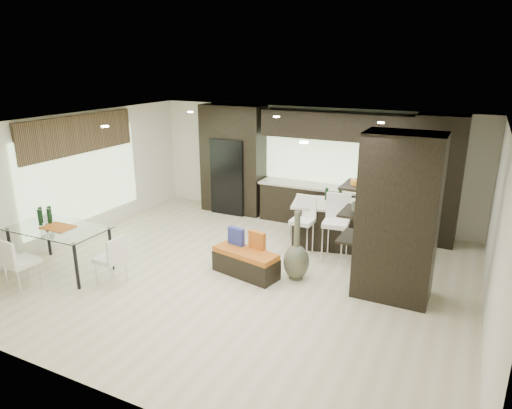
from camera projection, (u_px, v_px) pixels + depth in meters
The scene contains 22 objects.
ground at pixel (242, 273), 8.35m from camera, with size 8.00×8.00×0.00m, color beige.
back_wall at pixel (309, 164), 10.94m from camera, with size 8.00×0.02×2.70m, color white.
left_wall at pixel (74, 178), 9.64m from camera, with size 0.02×7.00×2.70m, color white.
right_wall at pixel (497, 241), 6.26m from camera, with size 0.02×7.00×2.70m, color white.
ceiling at pixel (240, 125), 7.54m from camera, with size 8.00×7.00×0.02m, color white.
window_left at pixel (83, 176), 9.79m from camera, with size 0.04×3.20×1.90m, color #B2D199.
window_back at pixel (333, 158), 10.60m from camera, with size 3.40×0.04×1.20m, color #B2D199.
stone_accent at pixel (79, 134), 9.51m from camera, with size 0.08×3.00×0.80m, color brown.
ceiling_spots at pixel (247, 124), 7.76m from camera, with size 4.00×3.00×0.02m, color white.
back_cabinetry at pixel (325, 169), 10.45m from camera, with size 6.80×0.68×2.70m, color black.
refrigerator at pixel (233, 175), 11.54m from camera, with size 0.90×0.68×1.90m, color black.
partition_column at pixel (398, 218), 7.19m from camera, with size 1.20×0.80×2.70m, color black.
kitchen_island at pixel (346, 225), 9.44m from camera, with size 2.22×0.95×0.92m, color black.
stool_left at pixel (302, 232), 9.04m from camera, with size 0.42×0.42×0.96m, color white.
stool_mid at pixel (335, 235), 8.72m from camera, with size 0.47×0.47×1.05m, color white.
stool_right at pixel (371, 242), 8.44m from camera, with size 0.46×0.46×1.03m, color white.
bench at pixel (246, 263), 8.23m from camera, with size 1.23×0.47×0.47m, color black.
floor_vase at pixel (297, 246), 7.98m from camera, with size 0.46×0.46×1.26m, color #4C513A, non-canonical shape.
dining_table at pixel (61, 249), 8.34m from camera, with size 1.76×0.99×0.85m, color white.
chair_near at pixel (22, 266), 7.64m from camera, with size 0.48×0.48×0.88m, color white.
chair_far at pixel (1, 260), 7.88m from camera, with size 0.46×0.46×0.84m, color white.
chair_end at pixel (110, 262), 7.84m from camera, with size 0.44×0.44×0.82m, color white.
Camera 1 is at (3.59, -6.69, 3.71)m, focal length 32.00 mm.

